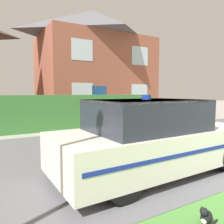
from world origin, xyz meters
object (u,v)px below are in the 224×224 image
Objects in this scene: police_car at (152,138)px; house_right at (94,62)px; cat at (206,216)px; wheelie_bin at (128,114)px.

house_right is at bearing 68.54° from police_car.
cat is 8.85m from wheelie_bin.
police_car is 1.96m from cat.
cat is at bearing -96.94° from wheelie_bin.
house_right is 7.92× the size of wheelie_bin.
house_right is (5.12, 14.07, 3.97)m from cat.
police_car is 4.03× the size of wheelie_bin.
police_car is 0.51× the size of house_right.
cat is at bearing -109.98° from house_right.
cat is 0.28× the size of wheelie_bin.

